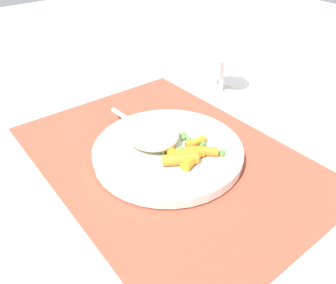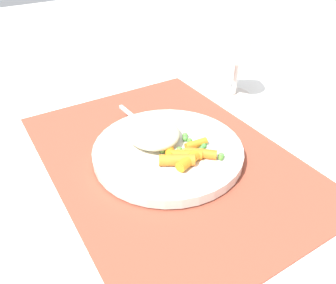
{
  "view_description": "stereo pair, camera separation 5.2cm",
  "coord_description": "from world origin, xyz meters",
  "px_view_note": "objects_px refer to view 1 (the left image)",
  "views": [
    {
      "loc": [
        0.36,
        -0.28,
        0.36
      ],
      "look_at": [
        0.0,
        0.0,
        0.03
      ],
      "focal_mm": 36.86,
      "sensor_mm": 36.0,
      "label": 1
    },
    {
      "loc": [
        0.39,
        -0.24,
        0.36
      ],
      "look_at": [
        0.0,
        0.0,
        0.03
      ],
      "focal_mm": 36.86,
      "sensor_mm": 36.0,
      "label": 2
    }
  ],
  "objects_px": {
    "rice_mound": "(150,133)",
    "fork": "(152,135)",
    "plate": "(168,151)",
    "wine_glass": "(225,41)",
    "carrot_portion": "(187,154)"
  },
  "relations": [
    {
      "from": "plate",
      "to": "rice_mound",
      "type": "xyz_separation_m",
      "value": [
        -0.03,
        -0.01,
        0.02
      ]
    },
    {
      "from": "rice_mound",
      "to": "fork",
      "type": "distance_m",
      "value": 0.02
    },
    {
      "from": "carrot_portion",
      "to": "fork",
      "type": "distance_m",
      "value": 0.08
    },
    {
      "from": "plate",
      "to": "wine_glass",
      "type": "xyz_separation_m",
      "value": [
        -0.12,
        0.25,
        0.1
      ]
    },
    {
      "from": "wine_glass",
      "to": "rice_mound",
      "type": "bearing_deg",
      "value": -71.34
    },
    {
      "from": "plate",
      "to": "fork",
      "type": "xyz_separation_m",
      "value": [
        -0.04,
        -0.0,
        0.01
      ]
    },
    {
      "from": "rice_mound",
      "to": "fork",
      "type": "bearing_deg",
      "value": 129.68
    },
    {
      "from": "plate",
      "to": "wine_glass",
      "type": "distance_m",
      "value": 0.29
    },
    {
      "from": "rice_mound",
      "to": "plate",
      "type": "bearing_deg",
      "value": 20.1
    },
    {
      "from": "plate",
      "to": "rice_mound",
      "type": "relative_size",
      "value": 2.34
    },
    {
      "from": "plate",
      "to": "fork",
      "type": "bearing_deg",
      "value": -176.35
    },
    {
      "from": "carrot_portion",
      "to": "wine_glass",
      "type": "bearing_deg",
      "value": 123.79
    },
    {
      "from": "rice_mound",
      "to": "fork",
      "type": "relative_size",
      "value": 0.53
    },
    {
      "from": "rice_mound",
      "to": "wine_glass",
      "type": "distance_m",
      "value": 0.28
    },
    {
      "from": "rice_mound",
      "to": "wine_glass",
      "type": "bearing_deg",
      "value": 108.66
    }
  ]
}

